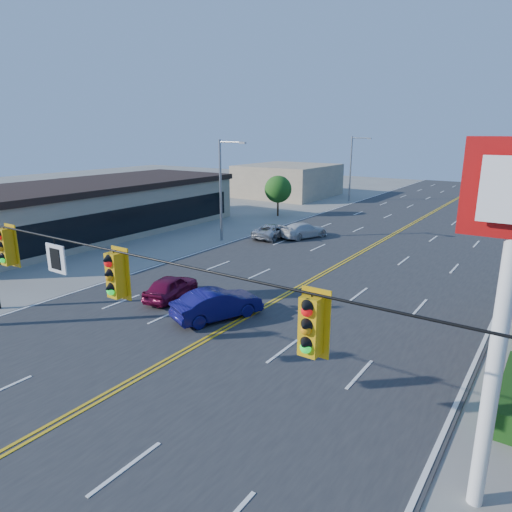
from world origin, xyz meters
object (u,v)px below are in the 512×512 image
Objects in this scene: signal_span at (30,271)px; kfc_pylon at (511,260)px; car_white at (304,231)px; car_silver at (273,232)px; car_blue at (217,305)px; car_magenta at (171,288)px.

signal_span reaches higher than kfc_pylon.
kfc_pylon reaches higher than car_white.
signal_span is at bearing 105.83° from car_silver.
car_silver is at bearing 132.11° from kfc_pylon.
kfc_pylon is 2.02× the size of car_silver.
kfc_pylon reaches higher than car_blue.
car_magenta is 0.88× the size of car_silver.
car_silver is (-6.79, 15.69, -0.12)m from car_blue.
signal_span is 26.34m from car_silver.
car_magenta is 15.28m from car_silver.
kfc_pylon is at bearing 179.64° from car_blue.
signal_span is 5.78× the size of car_silver.
kfc_pylon is at bearing 147.40° from car_magenta.
car_white is 2.56m from car_silver.
car_magenta is at bearing 115.14° from signal_span.
kfc_pylon is at bearing 130.71° from car_silver.
car_silver is at bearing 107.23° from signal_span.
car_white is at bearing -51.81° from car_blue.
signal_span reaches higher than car_magenta.
car_silver is (-2.02, -1.57, -0.04)m from car_white.
kfc_pylon is 2.31× the size of car_magenta.
kfc_pylon is 28.59m from car_silver.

